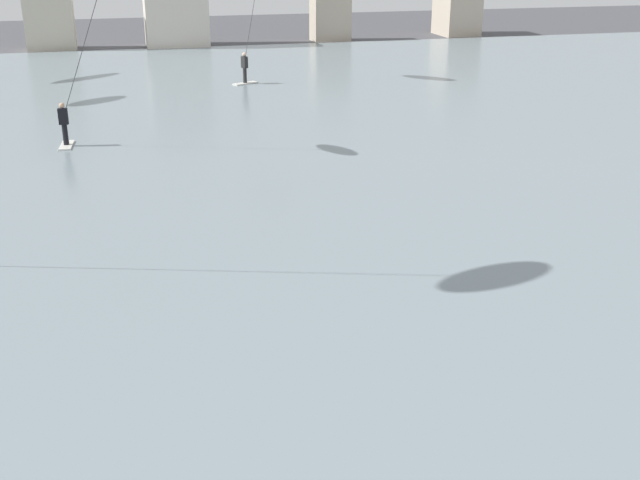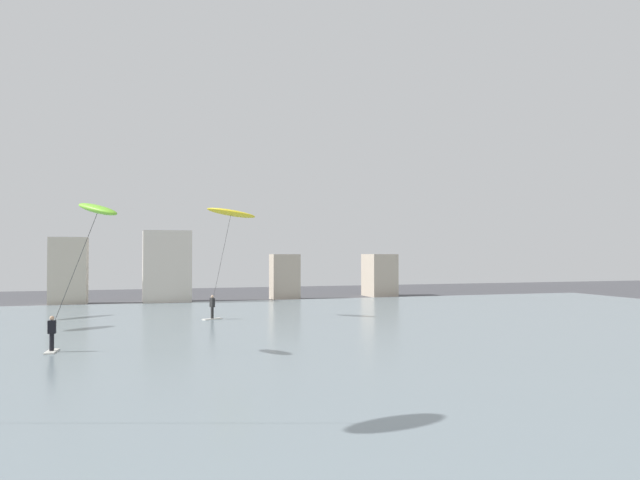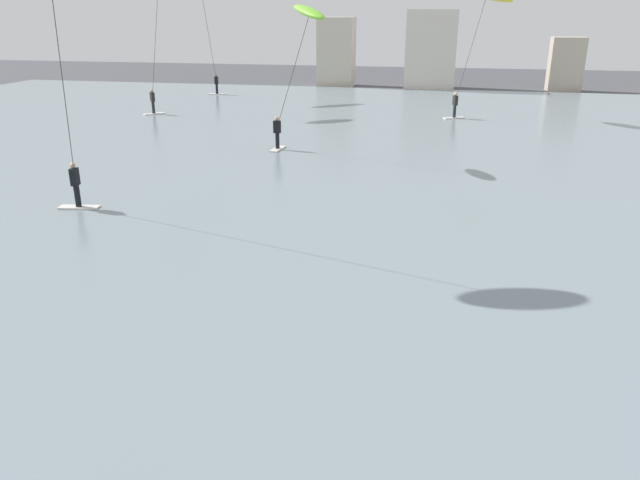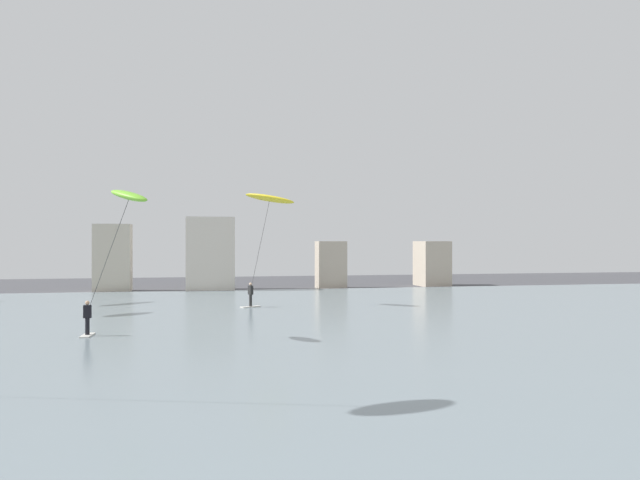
% 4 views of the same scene
% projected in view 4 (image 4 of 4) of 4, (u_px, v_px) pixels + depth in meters
% --- Properties ---
extents(water_bay, '(84.00, 52.00, 0.10)m').
position_uv_depth(water_bay, '(283.00, 330.00, 32.16)').
color(water_bay, gray).
rests_on(water_bay, ground).
extents(far_shore_buildings, '(33.71, 5.05, 6.69)m').
position_uv_depth(far_shore_buildings, '(249.00, 258.00, 59.54)').
color(far_shore_buildings, beige).
rests_on(far_shore_buildings, ground).
extents(kitesurfer_yellow, '(4.00, 3.31, 7.98)m').
position_uv_depth(kitesurfer_yellow, '(268.00, 205.00, 43.67)').
color(kitesurfer_yellow, silver).
rests_on(kitesurfer_yellow, water_bay).
extents(kitesurfer_lime, '(3.41, 3.56, 6.92)m').
position_uv_depth(kitesurfer_lime, '(123.00, 214.00, 28.75)').
color(kitesurfer_lime, silver).
rests_on(kitesurfer_lime, water_bay).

